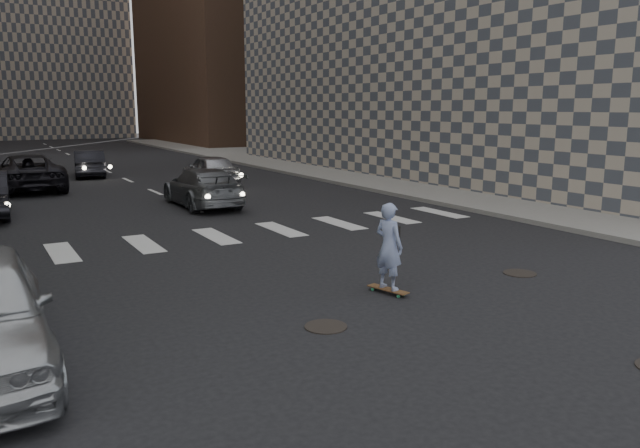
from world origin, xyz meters
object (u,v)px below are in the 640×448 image
Objects in this scene: skateboarder at (389,246)px; traffic_car_e at (89,163)px; traffic_car_d at (210,170)px; traffic_car_b at (203,187)px; traffic_car_c at (27,172)px.

skateboarder is 0.43× the size of traffic_car_e.
skateboarder is 0.42× the size of traffic_car_d.
traffic_car_e is at bearing 78.09° from skateboarder.
skateboarder reaches higher than traffic_car_b.
skateboarder is at bearing 101.80° from traffic_car_c.
traffic_car_c is (-4.57, 19.96, -0.15)m from skateboarder.
skateboarder reaches higher than traffic_car_d.
traffic_car_c is at bearing 61.68° from traffic_car_e.
traffic_car_c is at bearing -15.42° from traffic_car_d.
traffic_car_d is at bearing 65.98° from skateboarder.
traffic_car_d reaches higher than traffic_car_e.
traffic_car_b is at bearing 106.04° from traffic_car_e.
traffic_car_c is 1.36× the size of traffic_car_e.
traffic_car_e is at bearing -127.17° from traffic_car_c.
traffic_car_c is at bearing -55.85° from traffic_car_b.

